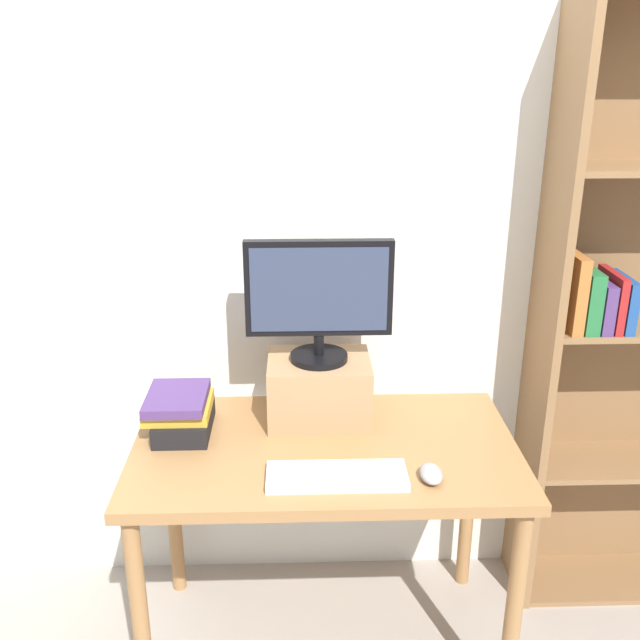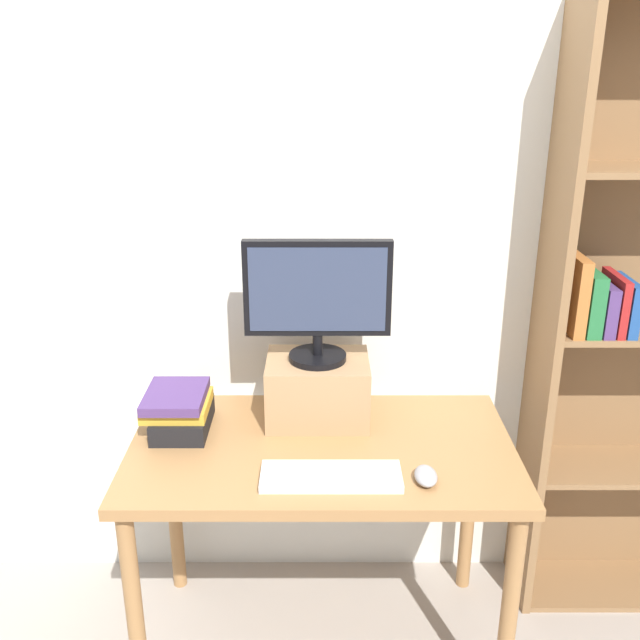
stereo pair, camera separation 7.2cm
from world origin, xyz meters
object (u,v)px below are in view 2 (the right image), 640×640
at_px(keyboard, 333,476).
at_px(book_stack, 182,410).
at_px(computer_mouse, 428,476).
at_px(desk, 324,472).
at_px(riser_box, 320,389).
at_px(computer_monitor, 320,297).

height_order(keyboard, book_stack, book_stack).
bearing_deg(computer_mouse, book_stack, 157.95).
relative_size(computer_mouse, book_stack, 0.43).
bearing_deg(desk, riser_box, 94.21).
bearing_deg(keyboard, computer_monitor, 95.97).
distance_m(riser_box, computer_mouse, 0.49).
relative_size(riser_box, book_stack, 1.35).
bearing_deg(riser_box, desk, -85.79).
bearing_deg(computer_mouse, desk, 145.20).
bearing_deg(desk, computer_mouse, -34.80).
height_order(riser_box, book_stack, riser_box).
bearing_deg(book_stack, riser_box, 10.32).
distance_m(desk, book_stack, 0.49).
bearing_deg(desk, keyboard, -82.48).
relative_size(desk, book_stack, 4.84).
xyz_separation_m(riser_box, computer_monitor, (0.00, -0.00, 0.32)).
relative_size(computer_monitor, computer_mouse, 4.42).
height_order(keyboard, computer_mouse, computer_mouse).
xyz_separation_m(desk, riser_box, (-0.01, 0.18, 0.20)).
bearing_deg(computer_monitor, riser_box, 90.00).
distance_m(desk, computer_monitor, 0.55).
xyz_separation_m(desk, computer_mouse, (0.29, -0.20, 0.12)).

